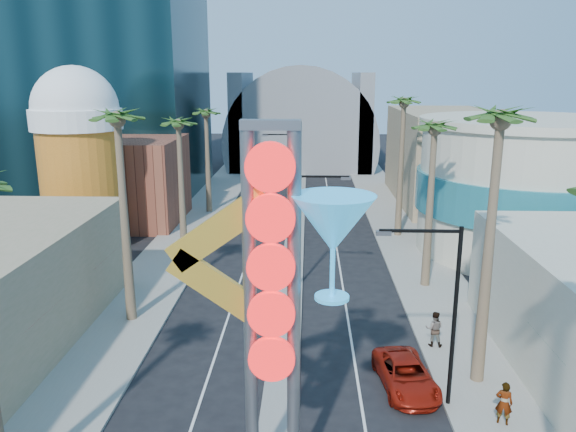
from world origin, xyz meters
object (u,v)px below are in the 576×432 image
object	(u,v)px
pedestrian_b	(434,329)
pedestrian_a	(504,403)
neon_sign	(298,288)
red_pickup	(406,375)

from	to	relation	value
pedestrian_b	pedestrian_a	bearing A→B (deg)	112.71
neon_sign	pedestrian_a	xyz separation A→B (m)	(8.22, 3.66, -6.24)
red_pickup	pedestrian_b	size ratio (longest dim) A/B	2.54
pedestrian_b	neon_sign	bearing A→B (deg)	67.51
neon_sign	red_pickup	distance (m)	10.39
neon_sign	pedestrian_a	bearing A→B (deg)	23.98
pedestrian_a	pedestrian_b	xyz separation A→B (m)	(-1.35, 6.64, 0.02)
pedestrian_a	red_pickup	bearing A→B (deg)	-17.99
red_pickup	pedestrian_b	xyz separation A→B (m)	(2.09, 3.91, 0.43)
red_pickup	pedestrian_b	bearing A→B (deg)	54.80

